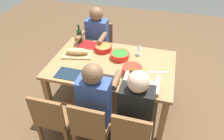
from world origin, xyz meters
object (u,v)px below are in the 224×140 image
object	(u,v)px
chair_far_left	(132,135)
wine_bottle	(79,36)
chair_far_right	(54,118)
napkin_stack	(149,85)
diner_near_right	(96,39)
chair_near_right	(100,45)
serving_bowl_fruit	(103,48)
beer_bottle	(132,77)
chair_far_center	(91,126)
serving_bowl_salad	(132,70)
dining_table	(112,68)
diner_far_center	(96,100)
wine_glass	(139,47)
bread_loaf	(77,51)
diner_far_left	(136,108)
serving_bowl_greens	(120,55)
cutting_board	(77,55)

from	to	relation	value
chair_far_left	wine_bottle	world-z (taller)	wine_bottle
chair_far_right	napkin_stack	xyz separation A→B (m)	(-0.98, -0.52, 0.27)
chair_far_right	diner_near_right	size ratio (longest dim) A/B	0.71
chair_near_right	serving_bowl_fruit	world-z (taller)	chair_near_right
chair_near_right	beer_bottle	world-z (taller)	beer_bottle
diner_near_right	chair_far_center	size ratio (longest dim) A/B	1.41
wine_bottle	serving_bowl_salad	bearing A→B (deg)	148.35
wine_bottle	beer_bottle	bearing A→B (deg)	141.24
dining_table	wine_bottle	xyz separation A→B (m)	(0.62, -0.41, 0.19)
serving_bowl_salad	serving_bowl_fruit	world-z (taller)	serving_bowl_salad
diner_far_center	wine_bottle	bearing A→B (deg)	-59.95
napkin_stack	wine_bottle	bearing A→B (deg)	-32.57
wine_bottle	wine_glass	bearing A→B (deg)	173.36
diner_near_right	dining_table	bearing A→B (deg)	123.80
serving_bowl_salad	serving_bowl_fruit	distance (m)	0.67
diner_near_right	chair_far_center	xyz separation A→B (m)	(-0.44, 1.51, -0.21)
serving_bowl_salad	wine_bottle	xyz separation A→B (m)	(0.92, -0.56, 0.05)
chair_far_right	bread_loaf	world-z (taller)	same
diner_far_left	chair_far_right	bearing A→B (deg)	11.71
dining_table	chair_near_right	xyz separation A→B (m)	(0.44, -0.85, -0.17)
chair_far_left	wine_glass	size ratio (longest dim) A/B	5.12
serving_bowl_fruit	beer_bottle	size ratio (longest dim) A/B	1.12
serving_bowl_salad	wine_bottle	world-z (taller)	wine_bottle
chair_near_right	diner_far_center	xyz separation A→B (m)	(-0.44, 1.51, 0.21)
chair_far_center	serving_bowl_fruit	world-z (taller)	chair_far_center
chair_far_left	chair_far_center	bearing A→B (deg)	0.00
chair_near_right	serving_bowl_greens	bearing A→B (deg)	126.28
diner_far_center	bread_loaf	world-z (taller)	diner_far_center
bread_loaf	serving_bowl_fruit	bearing A→B (deg)	-143.72
chair_far_left	diner_far_left	world-z (taller)	diner_far_left
cutting_board	wine_bottle	distance (m)	0.38
chair_far_left	diner_far_left	xyz separation A→B (m)	(-0.00, -0.18, 0.21)
chair_far_right	serving_bowl_salad	bearing A→B (deg)	-136.91
chair_far_center	serving_bowl_salad	world-z (taller)	chair_far_center
bread_loaf	beer_bottle	xyz separation A→B (m)	(-0.84, 0.41, 0.04)
chair_far_left	serving_bowl_greens	distance (m)	1.11
serving_bowl_salad	diner_near_right	bearing A→B (deg)	-47.87
diner_far_left	bread_loaf	xyz separation A→B (m)	(0.96, -0.72, 0.11)
chair_far_center	cutting_board	bearing A→B (deg)	-60.39
chair_far_center	napkin_stack	size ratio (longest dim) A/B	6.07
dining_table	diner_far_center	xyz separation A→B (m)	(-0.00, 0.66, 0.04)
serving_bowl_fruit	cutting_board	world-z (taller)	serving_bowl_fruit
chair_far_center	beer_bottle	world-z (taller)	beer_bottle
beer_bottle	diner_far_center	bearing A→B (deg)	43.91
chair_near_right	chair_far_left	xyz separation A→B (m)	(-0.89, 1.69, 0.00)
chair_near_right	chair_far_center	size ratio (longest dim) A/B	1.00
dining_table	serving_bowl_fruit	world-z (taller)	serving_bowl_fruit
cutting_board	bread_loaf	distance (m)	0.06
chair_near_right	bread_loaf	world-z (taller)	same
diner_far_left	dining_table	bearing A→B (deg)	-56.20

